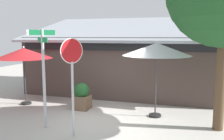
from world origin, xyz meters
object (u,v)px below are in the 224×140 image
object	(u,v)px
patio_umbrella_ivory_center	(157,50)
sidewalk_planter	(82,96)
street_sign_post	(43,69)
patio_umbrella_crimson_left	(24,54)
stop_sign	(72,70)

from	to	relation	value
patio_umbrella_ivory_center	sidewalk_planter	size ratio (longest dim) A/B	2.58
street_sign_post	patio_umbrella_ivory_center	size ratio (longest dim) A/B	1.14
sidewalk_planter	patio_umbrella_ivory_center	bearing A→B (deg)	-1.37
patio_umbrella_crimson_left	sidewalk_planter	bearing A→B (deg)	1.21
stop_sign	patio_umbrella_ivory_center	xyz separation A→B (m)	(2.06, 2.51, 0.46)
street_sign_post	sidewalk_planter	size ratio (longest dim) A/B	2.93
patio_umbrella_crimson_left	street_sign_post	bearing A→B (deg)	-43.04
street_sign_post	stop_sign	world-z (taller)	street_sign_post
stop_sign	sidewalk_planter	size ratio (longest dim) A/B	2.69
stop_sign	patio_umbrella_ivory_center	distance (m)	3.28
patio_umbrella_ivory_center	street_sign_post	bearing A→B (deg)	-146.76
street_sign_post	stop_sign	distance (m)	1.24
sidewalk_planter	patio_umbrella_crimson_left	bearing A→B (deg)	-178.79
street_sign_post	stop_sign	xyz separation A→B (m)	(1.18, -0.39, 0.08)
stop_sign	patio_umbrella_crimson_left	bearing A→B (deg)	143.93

